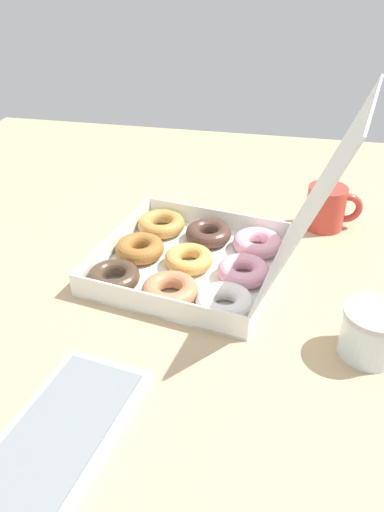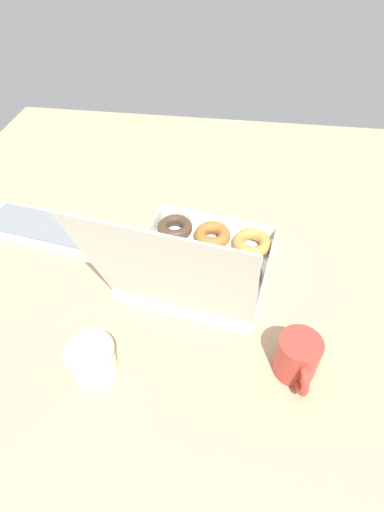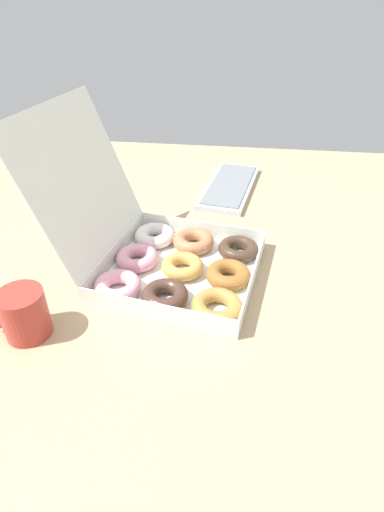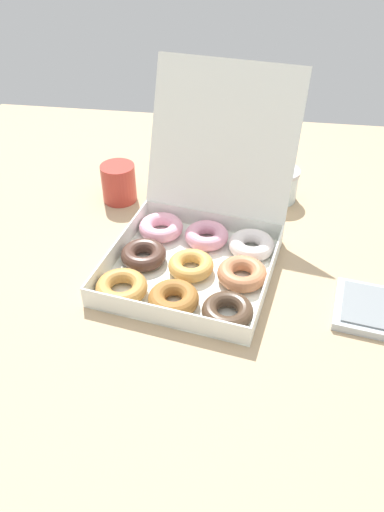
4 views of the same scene
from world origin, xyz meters
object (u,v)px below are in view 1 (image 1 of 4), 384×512
(keyboard, at_px, (45,458))
(glass_jar, at_px, (371,332))
(coffee_mug, at_px, (328,207))
(donut_box, at_px, (201,254))

(keyboard, xyz_separation_m, glass_jar, (-0.31, 0.44, 0.03))
(coffee_mug, bearing_deg, keyboard, -27.12)
(donut_box, relative_size, coffee_mug, 4.09)
(donut_box, bearing_deg, glass_jar, 59.92)
(keyboard, bearing_deg, glass_jar, 124.82)
(donut_box, height_order, glass_jar, donut_box)
(donut_box, distance_m, coffee_mug, 0.36)
(keyboard, relative_size, glass_jar, 3.74)
(keyboard, relative_size, coffee_mug, 2.93)
(donut_box, height_order, keyboard, donut_box)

